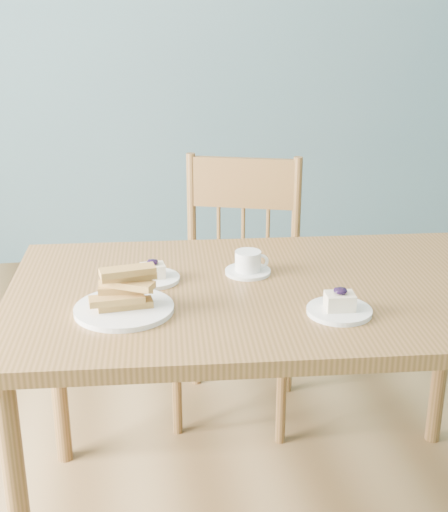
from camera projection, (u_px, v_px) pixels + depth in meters
The scene contains 7 objects.
room at pixel (303, 71), 1.62m from camera, with size 5.01×5.01×2.71m.
dining_table at pixel (272, 313), 1.96m from camera, with size 1.49×0.93×0.77m.
dining_chair at pixel (238, 289), 2.62m from camera, with size 0.55×0.53×0.96m.
cheesecake_plate_near at pixel (339, 307), 1.77m from camera, with size 0.16×0.16×0.07m.
cheesecake_plate_far at pixel (153, 275), 1.97m from camera, with size 0.15×0.15×0.06m.
coffee_cup at pixel (248, 264), 2.02m from camera, with size 0.13×0.13×0.07m.
biscotti_plate at pixel (123, 298), 1.77m from camera, with size 0.25×0.25×0.12m.
Camera 1 is at (-0.46, -1.61, 1.52)m, focal length 50.00 mm.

